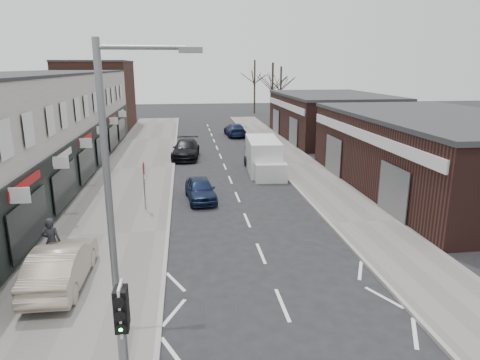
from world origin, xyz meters
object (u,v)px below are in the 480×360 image
object	(u,v)px
traffic_light	(123,319)
street_lamp	(117,202)
sedan_on_pavement	(61,265)
parked_car_left_b	(186,149)
parked_car_right_a	(260,146)
parked_car_right_c	(235,130)
parked_car_left_a	(200,189)
warning_sign	(144,172)
white_van	(263,157)
parked_car_right_b	(260,145)
pedestrian	(52,242)

from	to	relation	value
traffic_light	street_lamp	bearing A→B (deg)	95.88
traffic_light	sedan_on_pavement	xyz separation A→B (m)	(-2.99, 6.11, -1.54)
parked_car_left_b	parked_car_right_a	size ratio (longest dim) A/B	1.06
parked_car_right_c	sedan_on_pavement	bearing A→B (deg)	70.45
parked_car_left_a	parked_car_right_c	xyz separation A→B (m)	(4.72, 23.08, 0.05)
traffic_light	parked_car_right_c	distance (m)	39.42
parked_car_left_b	warning_sign	bearing A→B (deg)	-94.43
sedan_on_pavement	parked_car_left_b	size ratio (longest dim) A/B	0.87
white_van	parked_car_right_c	world-z (taller)	white_van
warning_sign	parked_car_right_a	bearing A→B (deg)	58.58
traffic_light	parked_car_left_b	distance (m)	27.72
parked_car_right_a	sedan_on_pavement	bearing A→B (deg)	63.30
street_lamp	parked_car_right_a	world-z (taller)	street_lamp
parked_car_right_b	pedestrian	bearing A→B (deg)	56.82
parked_car_right_c	parked_car_right_a	bearing A→B (deg)	92.61
pedestrian	parked_car_left_b	size ratio (longest dim) A/B	0.37
parked_car_right_a	parked_car_left_b	bearing A→B (deg)	4.50
parked_car_left_a	sedan_on_pavement	bearing A→B (deg)	-124.07
sedan_on_pavement	street_lamp	bearing A→B (deg)	120.69
traffic_light	warning_sign	xyz separation A→B (m)	(-0.76, 14.02, -0.21)
pedestrian	parked_car_right_b	size ratio (longest dim) A/B	0.41
white_van	parked_car_left_a	world-z (taller)	white_van
street_lamp	warning_sign	distance (m)	13.04
warning_sign	parked_car_right_c	size ratio (longest dim) A/B	0.56
white_van	pedestrian	distance (m)	17.86
parked_car_left_a	parked_car_left_b	xyz separation A→B (m)	(-0.75, 11.94, 0.10)
parked_car_right_b	parked_car_right_c	bearing A→B (deg)	-88.40
traffic_light	white_van	world-z (taller)	traffic_light
street_lamp	parked_car_right_b	size ratio (longest dim) A/B	1.70
parked_car_right_a	parked_car_right_c	xyz separation A→B (m)	(-0.98, 10.58, -0.11)
parked_car_left_a	pedestrian	bearing A→B (deg)	-132.34
pedestrian	warning_sign	bearing A→B (deg)	-110.31
parked_car_right_c	pedestrian	bearing A→B (deg)	68.38
street_lamp	parked_car_left_b	distance (m)	26.74
street_lamp	parked_car_right_c	bearing A→B (deg)	79.37
parked_car_right_a	parked_car_right_b	xyz separation A→B (m)	(0.00, 0.19, -0.02)
parked_car_left_a	parked_car_right_a	xyz separation A→B (m)	(5.70, 12.50, 0.16)
pedestrian	parked_car_right_a	distance (m)	23.54
traffic_light	parked_car_right_c	xyz separation A→B (m)	(6.92, 38.77, -1.71)
parked_car_left_b	pedestrian	bearing A→B (deg)	-99.85
white_van	parked_car_left_a	distance (m)	7.94
street_lamp	parked_car_right_a	bearing A→B (deg)	73.43
warning_sign	sedan_on_pavement	size ratio (longest dim) A/B	0.59
white_van	sedan_on_pavement	xyz separation A→B (m)	(-10.05, -15.84, -0.27)
sedan_on_pavement	parked_car_right_c	xyz separation A→B (m)	(9.92, 32.66, -0.16)
white_van	parked_car_right_b	size ratio (longest dim) A/B	1.35
traffic_light	street_lamp	world-z (taller)	street_lamp
parked_car_right_c	parked_car_left_a	bearing A→B (deg)	75.78
traffic_light	warning_sign	size ratio (longest dim) A/B	1.15
parked_car_left_b	parked_car_right_a	bearing A→B (deg)	9.70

